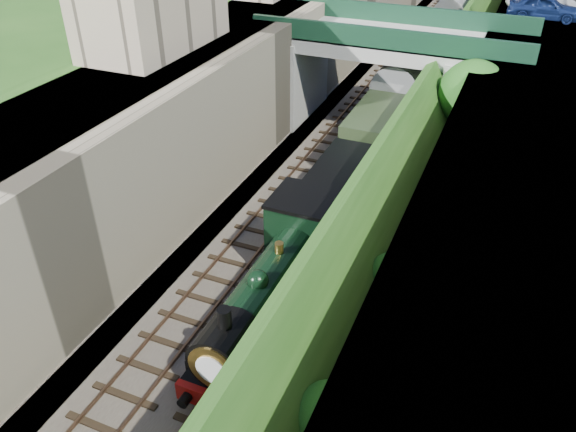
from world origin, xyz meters
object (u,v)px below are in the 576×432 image
Objects in this scene: tender at (340,197)px; tree at (475,96)px; car_silver at (542,0)px; road_bridge at (399,70)px; car_blue at (545,7)px; locomotive at (278,285)px.

tree is at bearing 58.01° from tender.
tender is (-6.95, -21.05, -5.34)m from car_silver.
car_silver reaches higher than road_bridge.
car_blue is (2.49, 11.19, 2.36)m from tree.
tender is (-4.71, -7.55, -3.03)m from tree.
road_bridge reaches higher than tree.
tender is at bearing -88.76° from road_bridge.
tender is (-0.00, 7.36, -0.27)m from locomotive.
locomotive is (0.26, -19.18, -2.18)m from road_bridge.
road_bridge reaches higher than locomotive.
tree is 1.53× the size of car_silver.
tree reaches higher than locomotive.
car_blue is (7.46, 6.92, 2.93)m from road_bridge.
car_blue is 27.55m from locomotive.
car_silver is at bearing 71.73° from tender.
car_silver is at bearing 52.03° from road_bridge.
locomotive is (-7.20, -26.10, -5.12)m from car_blue.
road_bridge is 2.67× the size of tender.
car_silver is (2.23, 13.50, 2.32)m from tree.
car_silver is 0.42× the size of locomotive.
car_silver is (-0.25, 2.31, -0.05)m from car_blue.
road_bridge is at bearing 132.88° from car_blue.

